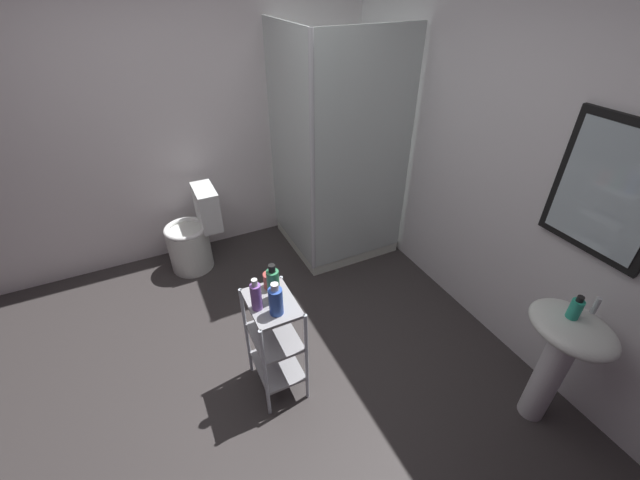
{
  "coord_description": "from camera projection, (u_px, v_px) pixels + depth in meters",
  "views": [
    {
      "loc": [
        1.65,
        -0.3,
        2.3
      ],
      "look_at": [
        -0.13,
        0.57,
        0.94
      ],
      "focal_mm": 22.18,
      "sensor_mm": 36.0,
      "label": 1
    }
  ],
  "objects": [
    {
      "name": "rinse_cup",
      "position": [
        270.0,
        280.0,
        2.32
      ],
      "size": [
        0.08,
        0.08,
        0.1
      ],
      "primitive_type": "cylinder",
      "color": "#B24742",
      "rests_on": "storage_cart"
    },
    {
      "name": "shower_stall",
      "position": [
        331.0,
        206.0,
        3.7
      ],
      "size": [
        0.92,
        0.92,
        2.0
      ],
      "color": "white",
      "rests_on": "ground_plane"
    },
    {
      "name": "body_wash_bottle_green",
      "position": [
        273.0,
        284.0,
        2.2
      ],
      "size": [
        0.07,
        0.07,
        0.24
      ],
      "color": "#348A59",
      "rests_on": "storage_cart"
    },
    {
      "name": "pedestal_sink",
      "position": [
        562.0,
        350.0,
        2.16
      ],
      "size": [
        0.46,
        0.37,
        0.81
      ],
      "color": "white",
      "rests_on": "ground_plane"
    },
    {
      "name": "wall_left",
      "position": [
        168.0,
        121.0,
        3.29
      ],
      "size": [
        0.1,
        4.2,
        2.5
      ],
      "primitive_type": "cube",
      "color": "white",
      "rests_on": "ground_plane"
    },
    {
      "name": "wall_back",
      "position": [
        504.0,
        162.0,
        2.59
      ],
      "size": [
        4.2,
        0.14,
        2.5
      ],
      "color": "white",
      "rests_on": "ground_plane"
    },
    {
      "name": "ground_plane",
      "position": [
        252.0,
        387.0,
        2.64
      ],
      "size": [
        4.2,
        4.2,
        0.02
      ],
      "primitive_type": "cube",
      "color": "#353030"
    },
    {
      "name": "sink_faucet",
      "position": [
        596.0,
        305.0,
        2.04
      ],
      "size": [
        0.03,
        0.03,
        0.1
      ],
      "primitive_type": "cylinder",
      "color": "silver",
      "rests_on": "pedestal_sink"
    },
    {
      "name": "shampoo_bottle_blue",
      "position": [
        276.0,
        301.0,
        2.12
      ],
      "size": [
        0.08,
        0.08,
        0.21
      ],
      "color": "blue",
      "rests_on": "storage_cart"
    },
    {
      "name": "hand_soap_bottle",
      "position": [
        576.0,
        308.0,
        2.01
      ],
      "size": [
        0.06,
        0.06,
        0.14
      ],
      "color": "#2DBC99",
      "rests_on": "pedestal_sink"
    },
    {
      "name": "toilet",
      "position": [
        194.0,
        237.0,
        3.54
      ],
      "size": [
        0.37,
        0.49,
        0.76
      ],
      "color": "white",
      "rests_on": "ground_plane"
    },
    {
      "name": "storage_cart",
      "position": [
        275.0,
        338.0,
        2.41
      ],
      "size": [
        0.38,
        0.28,
        0.74
      ],
      "color": "silver",
      "rests_on": "ground_plane"
    },
    {
      "name": "conditioner_bottle_purple",
      "position": [
        256.0,
        296.0,
        2.15
      ],
      "size": [
        0.06,
        0.06,
        0.21
      ],
      "color": "#8753AE",
      "rests_on": "storage_cart"
    }
  ]
}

